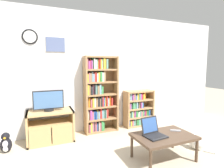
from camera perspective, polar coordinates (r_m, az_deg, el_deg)
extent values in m
cube|color=silver|center=(3.98, -3.95, 3.78)|extent=(6.67, 0.06, 2.60)
torus|color=black|center=(3.77, -25.24, 13.81)|extent=(0.28, 0.03, 0.28)
cylinder|color=white|center=(3.77, -25.24, 13.81)|extent=(0.23, 0.02, 0.23)
cube|color=silver|center=(3.77, -17.98, 12.15)|extent=(0.40, 0.01, 0.31)
cube|color=slate|center=(3.76, -17.97, 12.16)|extent=(0.36, 0.02, 0.28)
cube|color=tan|center=(3.67, -25.83, -13.00)|extent=(0.04, 0.49, 0.59)
cube|color=tan|center=(3.71, -12.99, -12.35)|extent=(0.04, 0.49, 0.59)
cube|color=tan|center=(3.59, -19.53, -8.52)|extent=(0.84, 0.49, 0.04)
cube|color=tan|center=(3.76, -19.21, -16.78)|extent=(0.84, 0.49, 0.04)
cube|color=tan|center=(3.65, -19.40, -11.87)|extent=(0.77, 0.45, 0.04)
cube|color=tan|center=(3.48, -22.37, -15.69)|extent=(0.37, 0.02, 0.32)
cube|color=tan|center=(3.50, -15.81, -15.34)|extent=(0.37, 0.02, 0.32)
cylinder|color=black|center=(3.58, -19.91, -7.93)|extent=(0.18, 0.18, 0.04)
cube|color=black|center=(3.54, -20.03, -4.83)|extent=(0.55, 0.05, 0.35)
cube|color=#4770A8|center=(3.51, -20.01, -4.92)|extent=(0.52, 0.01, 0.32)
cube|color=#9E754C|center=(3.73, -8.69, -3.72)|extent=(0.04, 0.29, 1.66)
cube|color=#9E754C|center=(3.96, 1.15, -3.09)|extent=(0.04, 0.29, 1.66)
cube|color=#9E754C|center=(3.96, -4.27, -3.11)|extent=(0.73, 0.02, 1.66)
cube|color=#9E754C|center=(4.04, -3.55, -14.80)|extent=(0.66, 0.25, 0.04)
cube|color=#9E754C|center=(3.96, -3.57, -11.15)|extent=(0.66, 0.25, 0.04)
cube|color=#9E754C|center=(3.88, -3.60, -7.34)|extent=(0.66, 0.25, 0.04)
cube|color=#9E754C|center=(3.83, -3.63, -3.41)|extent=(0.66, 0.25, 0.04)
cube|color=#9E754C|center=(3.79, -3.65, 0.62)|extent=(0.66, 0.25, 0.04)
cube|color=#9E754C|center=(3.78, -3.68, 4.69)|extent=(0.66, 0.25, 0.04)
cube|color=#9E754C|center=(3.78, -3.71, 8.79)|extent=(0.66, 0.25, 0.04)
cube|color=#93704C|center=(3.93, -8.07, -13.50)|extent=(0.02, 0.19, 0.22)
cube|color=#B75B70|center=(3.94, -7.59, -13.85)|extent=(0.03, 0.23, 0.17)
cube|color=gold|center=(3.94, -7.11, -13.53)|extent=(0.03, 0.22, 0.21)
cube|color=#B75B70|center=(3.96, -6.55, -13.44)|extent=(0.04, 0.20, 0.21)
cube|color=#232328|center=(3.97, -6.07, -13.29)|extent=(0.03, 0.18, 0.22)
cube|color=#B75B70|center=(3.98, -5.60, -13.33)|extent=(0.03, 0.18, 0.21)
cube|color=#2856A8|center=(3.99, -5.16, -13.57)|extent=(0.02, 0.19, 0.17)
cube|color=#232328|center=(3.99, -4.89, -13.28)|extent=(0.02, 0.18, 0.20)
cube|color=white|center=(3.99, -4.60, -13.30)|extent=(0.02, 0.20, 0.20)
cube|color=#B75B70|center=(4.00, -4.18, -13.37)|extent=(0.03, 0.22, 0.18)
cube|color=#388947|center=(4.00, -3.63, -13.13)|extent=(0.04, 0.23, 0.21)
cube|color=#388947|center=(4.03, -3.14, -13.20)|extent=(0.03, 0.20, 0.19)
cube|color=white|center=(3.85, -8.14, -9.82)|extent=(0.02, 0.20, 0.21)
cube|color=#93704C|center=(3.86, -7.78, -10.00)|extent=(0.02, 0.19, 0.17)
cube|color=#9E4293|center=(3.86, -7.22, -9.72)|extent=(0.04, 0.22, 0.21)
cube|color=#B75B70|center=(3.88, -6.61, -9.95)|extent=(0.03, 0.21, 0.17)
cube|color=#2856A8|center=(3.89, -6.03, -9.84)|extent=(0.04, 0.19, 0.18)
cube|color=#2856A8|center=(3.89, -5.46, -9.91)|extent=(0.03, 0.23, 0.16)
cube|color=gold|center=(3.91, -5.09, -9.62)|extent=(0.02, 0.18, 0.19)
cube|color=#759EB7|center=(3.92, -4.58, -9.78)|extent=(0.04, 0.19, 0.16)
cube|color=red|center=(3.92, -4.01, -9.34)|extent=(0.03, 0.20, 0.22)
cube|color=#759EB7|center=(3.94, -3.50, -9.52)|extent=(0.03, 0.20, 0.19)
cube|color=#5B9389|center=(3.95, -3.00, -9.39)|extent=(0.04, 0.18, 0.20)
cube|color=#5B9389|center=(3.96, -2.49, -9.44)|extent=(0.02, 0.23, 0.19)
cube|color=red|center=(3.97, -2.04, -9.32)|extent=(0.04, 0.22, 0.20)
cube|color=#232328|center=(3.78, -8.24, -5.79)|extent=(0.02, 0.18, 0.22)
cube|color=orange|center=(3.80, -7.72, -5.89)|extent=(0.04, 0.18, 0.20)
cube|color=#B75B70|center=(3.80, -7.09, -6.03)|extent=(0.03, 0.21, 0.18)
cube|color=gold|center=(3.81, -6.51, -5.93)|extent=(0.04, 0.22, 0.19)
cube|color=white|center=(3.82, -5.95, -5.77)|extent=(0.04, 0.19, 0.20)
cube|color=#93704C|center=(3.84, -5.30, -5.80)|extent=(0.04, 0.19, 0.19)
cube|color=#232328|center=(3.84, -4.72, -5.50)|extent=(0.03, 0.20, 0.22)
cube|color=#93704C|center=(3.86, -4.28, -5.85)|extent=(0.02, 0.22, 0.17)
cube|color=#232328|center=(3.86, -3.88, -5.57)|extent=(0.03, 0.23, 0.21)
cube|color=red|center=(3.87, -3.42, -5.48)|extent=(0.03, 0.23, 0.22)
cube|color=#2856A8|center=(3.88, -3.02, -5.65)|extent=(0.02, 0.21, 0.19)
cube|color=gold|center=(3.90, -2.61, -5.59)|extent=(0.03, 0.19, 0.19)
cube|color=red|center=(3.90, -2.11, -5.32)|extent=(0.03, 0.22, 0.22)
cube|color=#759EB7|center=(3.92, -1.64, -5.61)|extent=(0.04, 0.19, 0.18)
cube|color=orange|center=(3.94, -1.11, -5.34)|extent=(0.04, 0.18, 0.21)
cube|color=red|center=(3.95, -0.51, -5.55)|extent=(0.03, 0.22, 0.17)
cube|color=gold|center=(3.73, -8.14, -1.81)|extent=(0.03, 0.22, 0.21)
cube|color=#93704C|center=(3.74, -7.62, -1.73)|extent=(0.04, 0.21, 0.22)
cube|color=#232328|center=(3.75, -6.96, -2.02)|extent=(0.04, 0.23, 0.17)
cube|color=#B75B70|center=(3.77, -6.48, -1.78)|extent=(0.03, 0.18, 0.20)
cube|color=#232328|center=(3.77, -5.98, -1.70)|extent=(0.02, 0.23, 0.21)
cube|color=#5B9389|center=(3.79, -5.48, -1.67)|extent=(0.04, 0.20, 0.21)
cube|color=#93704C|center=(3.80, -4.86, -1.81)|extent=(0.04, 0.22, 0.19)
cube|color=#759EB7|center=(3.81, -4.26, -1.60)|extent=(0.04, 0.22, 0.21)
cube|color=#388947|center=(3.82, -3.62, -1.90)|extent=(0.04, 0.22, 0.17)
cube|color=gold|center=(3.71, -8.25, 1.99)|extent=(0.03, 0.22, 0.17)
cube|color=#B75B70|center=(3.71, -7.79, 2.17)|extent=(0.03, 0.22, 0.19)
cube|color=#93704C|center=(3.73, -7.27, 2.21)|extent=(0.04, 0.20, 0.19)
cube|color=#759EB7|center=(3.74, -6.73, 2.42)|extent=(0.02, 0.19, 0.21)
cube|color=#759EB7|center=(3.74, -6.31, 2.09)|extent=(0.03, 0.20, 0.17)
cube|color=red|center=(3.76, -5.76, 2.36)|extent=(0.04, 0.20, 0.20)
cube|color=white|center=(3.76, -5.15, 2.20)|extent=(0.03, 0.22, 0.18)
cube|color=gold|center=(3.77, -4.64, 2.42)|extent=(0.04, 0.21, 0.21)
cube|color=#388947|center=(3.78, -4.02, 2.47)|extent=(0.04, 0.23, 0.21)
cube|color=white|center=(3.80, -3.41, 2.35)|extent=(0.04, 0.22, 0.19)
cube|color=#93704C|center=(3.81, -2.85, 2.56)|extent=(0.04, 0.21, 0.22)
cube|color=#B75B70|center=(3.70, -8.31, 6.48)|extent=(0.03, 0.21, 0.21)
cube|color=#9E4293|center=(3.70, -7.77, 6.17)|extent=(0.04, 0.22, 0.16)
cube|color=red|center=(3.72, -7.36, 6.43)|extent=(0.02, 0.18, 0.20)
cube|color=#9E4293|center=(3.72, -6.94, 6.26)|extent=(0.03, 0.21, 0.17)
cube|color=#388947|center=(3.74, -6.55, 6.65)|extent=(0.02, 0.18, 0.22)
cube|color=white|center=(3.73, -6.14, 6.57)|extent=(0.02, 0.22, 0.21)
cube|color=white|center=(3.75, -5.66, 6.41)|extent=(0.04, 0.21, 0.19)
cube|color=#5B9389|center=(3.76, -5.19, 6.50)|extent=(0.02, 0.19, 0.20)
cube|color=orange|center=(3.77, -4.87, 6.39)|extent=(0.02, 0.18, 0.19)
cube|color=red|center=(3.77, -4.43, 6.63)|extent=(0.02, 0.22, 0.22)
cube|color=gold|center=(3.78, -4.02, 6.48)|extent=(0.02, 0.23, 0.20)
cube|color=#759EB7|center=(3.79, -3.65, 6.58)|extent=(0.03, 0.20, 0.21)
cube|color=gold|center=(3.80, -3.10, 6.65)|extent=(0.04, 0.23, 0.22)
cube|color=orange|center=(3.81, -2.64, 6.57)|extent=(0.02, 0.22, 0.21)
cube|color=#5B9389|center=(3.82, -2.12, 6.53)|extent=(0.04, 0.23, 0.21)
cube|color=tan|center=(4.15, 4.64, -8.30)|extent=(0.04, 0.29, 0.86)
cube|color=tan|center=(4.50, 12.48, -7.30)|extent=(0.04, 0.29, 0.86)
cube|color=tan|center=(4.43, 7.79, -7.42)|extent=(0.72, 0.02, 0.86)
cube|color=tan|center=(4.43, 8.63, -12.96)|extent=(0.65, 0.26, 0.04)
cube|color=tan|center=(4.37, 8.68, -10.41)|extent=(0.65, 0.26, 0.04)
cube|color=tan|center=(4.31, 8.72, -7.80)|extent=(0.65, 0.26, 0.04)
cube|color=tan|center=(4.27, 8.76, -5.12)|extent=(0.65, 0.26, 0.04)
cube|color=tan|center=(4.24, 8.81, -2.40)|extent=(0.65, 0.26, 0.04)
cube|color=#2856A8|center=(4.26, 4.99, -12.31)|extent=(0.02, 0.23, 0.16)
cube|color=#2856A8|center=(4.28, 5.25, -12.40)|extent=(0.02, 0.20, 0.13)
cube|color=gold|center=(4.30, 5.69, -12.40)|extent=(0.04, 0.21, 0.13)
cube|color=#B75B70|center=(4.31, 6.21, -12.29)|extent=(0.03, 0.22, 0.13)
cube|color=#5B9389|center=(4.33, 6.61, -12.24)|extent=(0.04, 0.21, 0.13)
cube|color=#5B9389|center=(4.34, 6.98, -11.97)|extent=(0.02, 0.22, 0.16)
cube|color=#93704C|center=(4.36, 7.23, -11.98)|extent=(0.02, 0.19, 0.15)
cube|color=#388947|center=(4.37, 7.59, -11.98)|extent=(0.03, 0.22, 0.15)
cube|color=#388947|center=(4.38, 7.90, -11.94)|extent=(0.02, 0.23, 0.15)
cube|color=#5B9389|center=(4.39, 8.30, -11.90)|extent=(0.04, 0.23, 0.14)
cube|color=#388947|center=(4.42, 8.69, -11.67)|extent=(0.04, 0.19, 0.16)
cube|color=gold|center=(4.44, 9.16, -11.59)|extent=(0.04, 0.20, 0.16)
cube|color=red|center=(4.46, 9.64, -11.55)|extent=(0.04, 0.19, 0.15)
cube|color=#93704C|center=(4.49, 10.14, -11.47)|extent=(0.04, 0.18, 0.15)
cube|color=#388947|center=(4.51, 10.59, -11.54)|extent=(0.03, 0.19, 0.13)
cube|color=#232328|center=(4.52, 11.12, -11.29)|extent=(0.04, 0.23, 0.16)
cube|color=gold|center=(4.21, 5.06, -9.66)|extent=(0.03, 0.21, 0.15)
cube|color=#5B9389|center=(4.23, 5.45, -9.81)|extent=(0.03, 0.20, 0.12)
cube|color=#5B9389|center=(4.24, 5.97, -9.63)|extent=(0.04, 0.23, 0.14)
cube|color=gold|center=(4.26, 6.39, -9.53)|extent=(0.03, 0.20, 0.14)
cube|color=#9E4293|center=(4.28, 6.89, -9.47)|extent=(0.04, 0.21, 0.15)
cube|color=#388947|center=(4.29, 7.37, -9.40)|extent=(0.03, 0.23, 0.15)
cube|color=#388947|center=(4.31, 7.70, -9.29)|extent=(0.03, 0.20, 0.16)
cube|color=white|center=(4.33, 8.13, -9.44)|extent=(0.04, 0.21, 0.12)
cube|color=#5B9389|center=(4.35, 8.59, -9.29)|extent=(0.03, 0.23, 0.14)
cube|color=#B75B70|center=(4.36, 8.94, -9.31)|extent=(0.02, 0.23, 0.13)
cube|color=#93704C|center=(4.38, 9.20, -9.32)|extent=(0.02, 0.23, 0.12)
cube|color=#388947|center=(4.39, 9.51, -9.11)|extent=(0.03, 0.22, 0.15)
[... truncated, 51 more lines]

